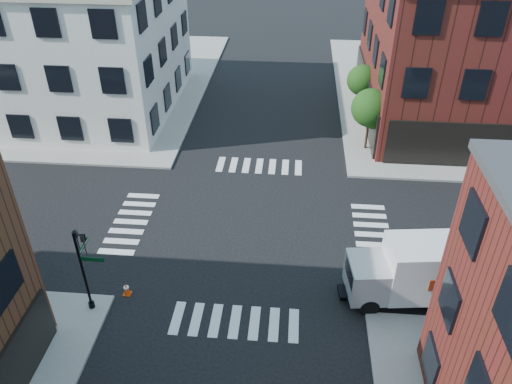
% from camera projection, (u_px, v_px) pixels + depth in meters
% --- Properties ---
extents(ground, '(120.00, 120.00, 0.00)m').
position_uv_depth(ground, '(250.00, 228.00, 28.71)').
color(ground, black).
rests_on(ground, ground).
extents(sidewalk_ne, '(30.00, 30.00, 0.15)m').
position_uv_depth(sidewalk_ne, '(506.00, 96.00, 44.54)').
color(sidewalk_ne, gray).
rests_on(sidewalk_ne, ground).
extents(sidewalk_nw, '(30.00, 30.00, 0.15)m').
position_uv_depth(sidewalk_nw, '(52.00, 81.00, 47.53)').
color(sidewalk_nw, gray).
rests_on(sidewalk_nw, ground).
extents(building_nw, '(22.00, 16.00, 11.00)m').
position_uv_depth(building_nw, '(34.00, 40.00, 40.23)').
color(building_nw, silver).
rests_on(building_nw, ground).
extents(tree_near, '(2.69, 2.69, 4.49)m').
position_uv_depth(tree_near, '(371.00, 110.00, 34.66)').
color(tree_near, black).
rests_on(tree_near, ground).
extents(tree_far, '(2.43, 2.43, 4.07)m').
position_uv_depth(tree_far, '(363.00, 82.00, 39.78)').
color(tree_far, black).
rests_on(tree_far, ground).
extents(signal_pole, '(1.29, 1.24, 4.60)m').
position_uv_depth(signal_pole, '(84.00, 262.00, 22.07)').
color(signal_pole, black).
rests_on(signal_pole, ground).
extents(box_truck, '(7.48, 3.05, 3.31)m').
position_uv_depth(box_truck, '(428.00, 271.00, 23.25)').
color(box_truck, silver).
rests_on(box_truck, ground).
extents(traffic_cone, '(0.40, 0.40, 0.67)m').
position_uv_depth(traffic_cone, '(126.00, 289.00, 24.20)').
color(traffic_cone, '#F9410B').
rests_on(traffic_cone, ground).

